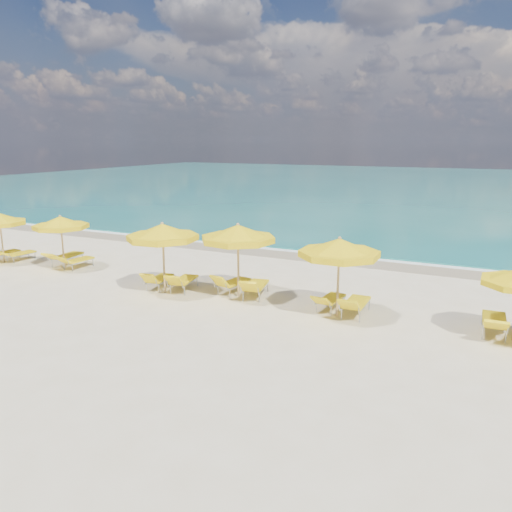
% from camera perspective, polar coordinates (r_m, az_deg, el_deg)
% --- Properties ---
extents(ground_plane, '(120.00, 120.00, 0.00)m').
position_cam_1_polar(ground_plane, '(17.33, -2.15, -4.89)').
color(ground_plane, beige).
extents(ocean, '(120.00, 80.00, 0.30)m').
position_cam_1_polar(ocean, '(63.26, 18.70, 7.59)').
color(ocean, '#11655F').
rests_on(ocean, ground).
extents(wet_sand_band, '(120.00, 2.60, 0.01)m').
position_cam_1_polar(wet_sand_band, '(23.89, 6.13, 0.10)').
color(wet_sand_band, tan).
rests_on(wet_sand_band, ground).
extents(foam_line, '(120.00, 1.20, 0.03)m').
position_cam_1_polar(foam_line, '(24.62, 6.76, 0.48)').
color(foam_line, white).
rests_on(foam_line, ground).
extents(whitecap_near, '(14.00, 0.36, 0.05)m').
position_cam_1_polar(whitecap_near, '(34.83, 2.13, 4.28)').
color(whitecap_near, white).
rests_on(whitecap_near, ground).
extents(whitecap_far, '(18.00, 0.30, 0.05)m').
position_cam_1_polar(whitecap_far, '(38.94, 25.86, 3.91)').
color(whitecap_far, white).
rests_on(whitecap_far, ground).
extents(umbrella_2, '(2.30, 2.30, 2.31)m').
position_cam_1_polar(umbrella_2, '(22.45, -21.43, 3.53)').
color(umbrella_2, tan).
rests_on(umbrella_2, ground).
extents(umbrella_3, '(3.13, 3.13, 2.57)m').
position_cam_1_polar(umbrella_3, '(17.75, -10.64, 2.64)').
color(umbrella_3, tan).
rests_on(umbrella_3, ground).
extents(umbrella_4, '(3.10, 3.10, 2.61)m').
position_cam_1_polar(umbrella_4, '(17.01, -2.07, 2.52)').
color(umbrella_4, tan).
rests_on(umbrella_4, ground).
extents(umbrella_5, '(3.26, 3.26, 2.53)m').
position_cam_1_polar(umbrella_5, '(15.26, 9.50, 0.85)').
color(umbrella_5, tan).
rests_on(umbrella_5, ground).
extents(lounger_1_left, '(0.60, 1.70, 0.62)m').
position_cam_1_polar(lounger_1_left, '(25.53, -26.79, 0.04)').
color(lounger_1_left, '#A5A8AD').
rests_on(lounger_1_left, ground).
extents(lounger_1_right, '(0.70, 1.71, 0.63)m').
position_cam_1_polar(lounger_1_right, '(25.03, -25.33, -0.05)').
color(lounger_1_right, '#A5A8AD').
rests_on(lounger_1_right, ground).
extents(lounger_2_left, '(0.81, 2.02, 0.78)m').
position_cam_1_polar(lounger_2_left, '(23.39, -20.81, -0.39)').
color(lounger_2_left, '#A5A8AD').
rests_on(lounger_2_left, ground).
extents(lounger_2_right, '(0.69, 1.75, 0.72)m').
position_cam_1_polar(lounger_2_right, '(22.62, -19.68, -0.81)').
color(lounger_2_right, '#A5A8AD').
rests_on(lounger_2_right, ground).
extents(lounger_3_left, '(0.79, 1.71, 0.80)m').
position_cam_1_polar(lounger_3_left, '(18.83, -10.97, -2.98)').
color(lounger_3_left, '#A5A8AD').
rests_on(lounger_3_left, ground).
extents(lounger_3_right, '(0.88, 1.84, 0.83)m').
position_cam_1_polar(lounger_3_right, '(18.38, -8.27, -3.23)').
color(lounger_3_right, '#A5A8AD').
rests_on(lounger_3_right, ground).
extents(lounger_4_left, '(0.88, 1.79, 0.85)m').
position_cam_1_polar(lounger_4_left, '(17.96, -2.60, -3.50)').
color(lounger_4_left, '#A5A8AD').
rests_on(lounger_4_left, ground).
extents(lounger_4_right, '(0.98, 1.96, 0.88)m').
position_cam_1_polar(lounger_4_right, '(17.44, -0.05, -3.95)').
color(lounger_4_right, '#A5A8AD').
rests_on(lounger_4_right, ground).
extents(lounger_5_left, '(0.72, 1.75, 0.72)m').
position_cam_1_polar(lounger_5_left, '(16.34, 8.48, -5.39)').
color(lounger_5_left, '#A5A8AD').
rests_on(lounger_5_left, ground).
extents(lounger_5_right, '(0.65, 1.89, 0.84)m').
position_cam_1_polar(lounger_5_right, '(15.97, 11.29, -5.85)').
color(lounger_5_right, '#A5A8AD').
rests_on(lounger_5_right, ground).
extents(lounger_6_left, '(0.71, 1.97, 0.81)m').
position_cam_1_polar(lounger_6_left, '(15.70, 25.53, -7.24)').
color(lounger_6_left, '#A5A8AD').
rests_on(lounger_6_left, ground).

